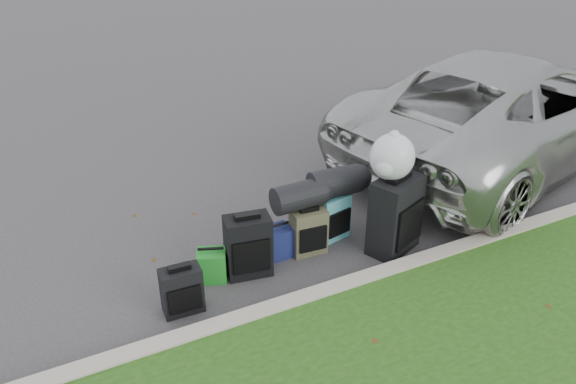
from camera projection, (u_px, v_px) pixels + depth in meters
name	position (u px, v px, depth m)	size (l,w,h in m)	color
ground	(304.00, 241.00, 6.24)	(120.00, 120.00, 0.00)	#383535
curb	(353.00, 286.00, 5.42)	(120.00, 0.18, 0.15)	#9E937F
suv	(508.00, 108.00, 7.83)	(2.51, 5.45, 1.51)	#B7B7B2
suitcase_small_black	(182.00, 290.00, 5.11)	(0.37, 0.20, 0.46)	black
suitcase_large_black_left	(248.00, 246.00, 5.57)	(0.45, 0.27, 0.65)	black
suitcase_olive	(308.00, 231.00, 5.95)	(0.37, 0.23, 0.51)	#3B3925
suitcase_teal	(332.00, 217.00, 6.19)	(0.37, 0.22, 0.53)	teal
suitcase_large_black_right	(395.00, 215.00, 5.90)	(0.57, 0.34, 0.85)	black
tote_green	(212.00, 265.00, 5.56)	(0.28, 0.23, 0.32)	#1D8322
tote_navy	(276.00, 242.00, 5.92)	(0.31, 0.25, 0.34)	#171E50
duffel_left	(299.00, 196.00, 5.79)	(0.30, 0.30, 0.55)	black
duffel_right	(335.00, 182.00, 6.01)	(0.32, 0.32, 0.56)	black
trash_bag	(392.00, 157.00, 5.63)	(0.47, 0.47, 0.47)	silver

